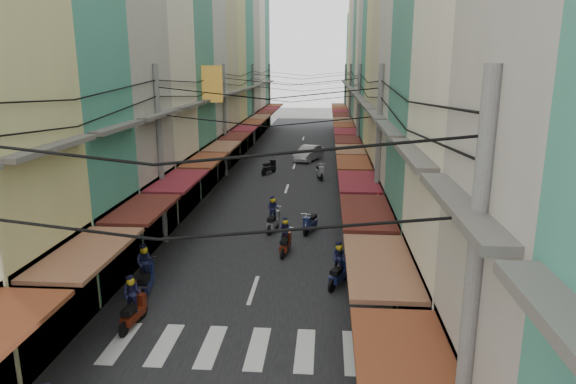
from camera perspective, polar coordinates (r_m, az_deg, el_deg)
The scene contains 15 objects.
ground at distance 21.29m, azimuth -3.11°, elevation -8.59°, with size 160.00×160.00×0.00m, color #60605B.
road at distance 40.40m, azimuth 0.52°, elevation 2.37°, with size 10.00×80.00×0.02m, color black.
sidewalk_left at distance 41.33m, azimuth -8.52°, elevation 2.51°, with size 3.00×80.00×0.06m, color gray.
sidewalk_right at distance 40.50m, azimuth 9.74°, elevation 2.22°, with size 3.00×80.00×0.06m, color gray.
crosswalk at distance 15.97m, azimuth -5.99°, elevation -16.77°, with size 7.55×2.40×0.01m.
building_row_left at distance 37.58m, azimuth -12.46°, elevation 16.16°, with size 7.80×67.67×23.70m.
building_row_right at distance 36.33m, azimuth 13.20°, elevation 15.62°, with size 7.80×68.98×22.59m.
utility_poles at distance 34.63m, azimuth -0.02°, elevation 11.40°, with size 10.20×66.13×8.20m.
white_car at distance 44.81m, azimuth 2.27°, elevation 3.51°, with size 4.56×1.79×1.61m, color silver.
bicycle at distance 19.04m, azimuth 19.18°, elevation -12.27°, with size 0.56×1.48×1.02m, color black.
moving_scooters at distance 24.31m, azimuth -3.19°, elevation -4.31°, with size 7.50×25.56×1.94m.
parked_scooters at distance 18.11m, azimuth 8.94°, elevation -11.36°, with size 13.47×15.25×0.98m.
pedestrians at distance 24.17m, azimuth -12.99°, elevation -3.52°, with size 14.30×26.40×2.18m.
market_umbrella at distance 14.95m, azimuth 21.82°, elevation -9.95°, with size 2.55×2.55×2.68m.
traffic_sign at distance 21.42m, azimuth 9.95°, elevation -2.18°, with size 0.10×0.68×3.10m.
Camera 1 is at (2.62, -19.48, 8.19)m, focal length 32.00 mm.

